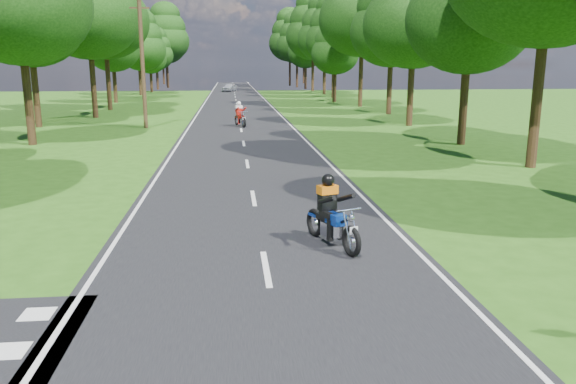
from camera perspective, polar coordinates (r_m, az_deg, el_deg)
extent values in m
plane|color=#275112|center=(9.33, -1.44, -12.19)|extent=(160.00, 160.00, 0.00)
cube|color=black|center=(58.57, -5.26, 8.93)|extent=(7.00, 140.00, 0.02)
cube|color=silver|center=(11.17, -2.24, -7.75)|extent=(0.12, 2.00, 0.01)
cube|color=silver|center=(16.91, -3.53, -0.61)|extent=(0.12, 2.00, 0.01)
cube|color=silver|center=(22.78, -4.16, 2.89)|extent=(0.12, 2.00, 0.01)
cube|color=silver|center=(28.71, -4.53, 4.94)|extent=(0.12, 2.00, 0.01)
cube|color=silver|center=(34.66, -4.77, 6.29)|extent=(0.12, 2.00, 0.01)
cube|color=silver|center=(40.63, -4.95, 7.25)|extent=(0.12, 2.00, 0.01)
cube|color=silver|center=(46.60, -5.08, 7.96)|extent=(0.12, 2.00, 0.01)
cube|color=silver|center=(52.59, -5.18, 8.51)|extent=(0.12, 2.00, 0.01)
cube|color=silver|center=(58.57, -5.26, 8.94)|extent=(0.12, 2.00, 0.01)
cube|color=silver|center=(64.56, -5.32, 9.30)|extent=(0.12, 2.00, 0.01)
cube|color=silver|center=(70.55, -5.38, 9.59)|extent=(0.12, 2.00, 0.01)
cube|color=silver|center=(76.54, -5.42, 9.84)|extent=(0.12, 2.00, 0.01)
cube|color=silver|center=(82.53, -5.46, 10.06)|extent=(0.12, 2.00, 0.01)
cube|color=silver|center=(88.52, -5.50, 10.24)|extent=(0.12, 2.00, 0.01)
cube|color=silver|center=(94.52, -5.52, 10.40)|extent=(0.12, 2.00, 0.01)
cube|color=silver|center=(100.51, -5.55, 10.54)|extent=(0.12, 2.00, 0.01)
cube|color=silver|center=(106.51, -5.57, 10.67)|extent=(0.12, 2.00, 0.01)
cube|color=silver|center=(112.50, -5.60, 10.78)|extent=(0.12, 2.00, 0.01)
cube|color=silver|center=(118.50, -5.61, 10.88)|extent=(0.12, 2.00, 0.01)
cube|color=silver|center=(124.50, -5.63, 10.97)|extent=(0.12, 2.00, 0.01)
cube|color=silver|center=(58.63, -8.52, 8.86)|extent=(0.10, 140.00, 0.01)
cube|color=silver|center=(58.70, -1.99, 9.00)|extent=(0.10, 140.00, 0.01)
cube|color=silver|center=(9.07, -26.48, -14.25)|extent=(0.50, 0.50, 0.01)
cube|color=silver|center=(10.09, -24.11, -11.24)|extent=(0.50, 0.50, 0.01)
cylinder|color=black|center=(30.90, -24.84, 7.97)|extent=(0.40, 0.40, 3.91)
ellipsoid|color=black|center=(30.97, -25.71, 16.87)|extent=(6.85, 6.85, 5.82)
cylinder|color=black|center=(39.63, -24.20, 8.76)|extent=(0.40, 0.40, 3.79)
ellipsoid|color=black|center=(39.67, -24.84, 15.48)|extent=(6.64, 6.64, 5.64)
cylinder|color=black|center=(45.23, -19.14, 9.88)|extent=(0.40, 0.40, 4.32)
ellipsoid|color=black|center=(45.33, -19.65, 16.59)|extent=(7.56, 7.56, 6.42)
cylinder|color=black|center=(52.64, -17.76, 10.34)|extent=(0.40, 0.40, 4.40)
ellipsoid|color=black|center=(52.74, -18.18, 16.22)|extent=(7.71, 7.71, 6.55)
cylinder|color=black|center=(62.42, -17.16, 10.12)|extent=(0.40, 0.40, 3.20)
ellipsoid|color=black|center=(62.39, -17.40, 13.73)|extent=(5.60, 5.60, 4.76)
ellipsoid|color=black|center=(62.45, -17.50, 15.16)|extent=(4.80, 4.80, 4.08)
ellipsoid|color=black|center=(62.55, -17.60, 16.59)|extent=(3.60, 3.60, 3.06)
cylinder|color=black|center=(69.37, -14.45, 10.51)|extent=(0.40, 0.40, 3.22)
ellipsoid|color=black|center=(69.35, -14.64, 13.78)|extent=(5.64, 5.64, 4.79)
ellipsoid|color=black|center=(69.41, -14.72, 15.07)|extent=(4.83, 4.83, 4.11)
ellipsoid|color=black|center=(69.50, -14.79, 16.37)|extent=(3.62, 3.62, 3.08)
cylinder|color=black|center=(77.27, -14.77, 10.83)|extent=(0.40, 0.40, 3.61)
ellipsoid|color=black|center=(77.27, -14.96, 14.12)|extent=(6.31, 6.31, 5.37)
ellipsoid|color=black|center=(77.34, -15.04, 15.42)|extent=(5.41, 5.41, 4.60)
ellipsoid|color=black|center=(77.45, -15.12, 16.72)|extent=(4.06, 4.06, 3.45)
cylinder|color=black|center=(84.97, -13.71, 10.72)|extent=(0.40, 0.40, 2.67)
ellipsoid|color=black|center=(84.93, -13.83, 12.93)|extent=(4.67, 4.67, 3.97)
ellipsoid|color=black|center=(84.95, -13.88, 13.80)|extent=(4.00, 4.00, 3.40)
ellipsoid|color=black|center=(84.99, -13.93, 14.68)|extent=(3.00, 3.00, 2.55)
cylinder|color=black|center=(94.08, -13.12, 11.05)|extent=(0.40, 0.40, 3.09)
ellipsoid|color=black|center=(94.06, -13.24, 13.36)|extent=(5.40, 5.40, 4.59)
ellipsoid|color=black|center=(94.09, -13.28, 14.27)|extent=(4.63, 4.63, 3.93)
ellipsoid|color=black|center=(94.15, -13.33, 15.19)|extent=(3.47, 3.47, 2.95)
cylinder|color=black|center=(100.42, -12.13, 11.58)|extent=(0.40, 0.40, 4.48)
ellipsoid|color=black|center=(100.48, -12.28, 14.73)|extent=(7.84, 7.84, 6.66)
ellipsoid|color=black|center=(100.59, -12.34, 15.97)|extent=(6.72, 6.72, 5.71)
ellipsoid|color=black|center=(100.74, -12.40, 17.21)|extent=(5.04, 5.04, 4.28)
cylinder|color=black|center=(109.46, -12.18, 11.56)|extent=(0.40, 0.40, 4.09)
ellipsoid|color=black|center=(109.49, -12.31, 14.20)|extent=(7.16, 7.16, 6.09)
ellipsoid|color=black|center=(109.57, -12.36, 15.24)|extent=(6.14, 6.14, 5.22)
ellipsoid|color=black|center=(109.68, -12.41, 16.28)|extent=(4.61, 4.61, 3.92)
cylinder|color=black|center=(23.78, 23.89, 7.73)|extent=(0.40, 0.40, 4.56)
cylinder|color=black|center=(29.57, 17.37, 7.99)|extent=(0.40, 0.40, 3.49)
ellipsoid|color=black|center=(29.56, 17.95, 16.32)|extent=(6.12, 6.12, 5.20)
cylinder|color=black|center=(37.92, 12.32, 9.37)|extent=(0.40, 0.40, 3.69)
ellipsoid|color=black|center=(37.94, 12.65, 16.23)|extent=(6.46, 6.46, 5.49)
cylinder|color=black|center=(46.69, 10.26, 10.09)|extent=(0.40, 0.40, 3.74)
ellipsoid|color=black|center=(46.71, 10.49, 15.74)|extent=(6.55, 6.55, 5.57)
ellipsoid|color=black|center=(46.84, 10.59, 17.97)|extent=(5.62, 5.62, 4.77)
cylinder|color=black|center=(54.59, 7.39, 11.03)|extent=(0.40, 0.40, 4.64)
ellipsoid|color=black|center=(54.72, 7.57, 17.02)|extent=(8.12, 8.12, 6.91)
cylinder|color=black|center=(61.43, 4.75, 10.47)|extent=(0.40, 0.40, 2.91)
ellipsoid|color=black|center=(61.39, 4.81, 13.81)|extent=(5.09, 5.09, 4.33)
ellipsoid|color=black|center=(61.43, 4.84, 15.13)|extent=(4.36, 4.36, 3.71)
ellipsoid|color=black|center=(61.51, 4.86, 16.45)|extent=(3.27, 3.27, 2.78)
cylinder|color=black|center=(68.98, 4.62, 11.13)|extent=(0.40, 0.40, 3.88)
ellipsoid|color=black|center=(69.01, 4.70, 15.09)|extent=(6.78, 6.78, 5.77)
ellipsoid|color=black|center=(69.11, 4.72, 16.66)|extent=(5.81, 5.81, 4.94)
ellipsoid|color=black|center=(69.26, 4.75, 18.22)|extent=(4.36, 4.36, 3.71)
cylinder|color=black|center=(77.38, 3.72, 11.43)|extent=(0.40, 0.40, 4.18)
ellipsoid|color=black|center=(77.43, 3.78, 15.24)|extent=(7.31, 7.31, 6.21)
ellipsoid|color=black|center=(77.54, 3.80, 16.75)|extent=(6.27, 6.27, 5.33)
ellipsoid|color=black|center=(77.71, 3.82, 18.24)|extent=(4.70, 4.70, 4.00)
cylinder|color=black|center=(86.18, 2.53, 11.74)|extent=(0.40, 0.40, 4.63)
ellipsoid|color=black|center=(86.26, 2.56, 15.53)|extent=(8.11, 8.11, 6.89)
ellipsoid|color=black|center=(86.40, 2.58, 17.03)|extent=(6.95, 6.95, 5.91)
ellipsoid|color=black|center=(86.59, 2.60, 18.52)|extent=(5.21, 5.21, 4.43)
cylinder|color=black|center=(93.39, 1.80, 11.44)|extent=(0.40, 0.40, 3.36)
ellipsoid|color=black|center=(93.38, 1.81, 13.98)|extent=(5.88, 5.88, 5.00)
ellipsoid|color=black|center=(93.43, 1.82, 14.98)|extent=(5.04, 5.04, 4.29)
ellipsoid|color=black|center=(93.51, 1.83, 15.99)|extent=(3.78, 3.78, 3.21)
cylinder|color=black|center=(100.49, 0.92, 11.75)|extent=(0.40, 0.40, 4.09)
ellipsoid|color=black|center=(100.52, 0.94, 14.62)|extent=(7.15, 7.15, 6.08)
ellipsoid|color=black|center=(100.60, 0.94, 15.75)|extent=(6.13, 6.13, 5.21)
ellipsoid|color=black|center=(100.72, 0.94, 16.88)|extent=(4.60, 4.60, 3.91)
cylinder|color=black|center=(108.14, 0.19, 11.93)|extent=(0.40, 0.40, 4.48)
ellipsoid|color=black|center=(108.20, 0.19, 14.85)|extent=(7.84, 7.84, 6.66)
ellipsoid|color=black|center=(108.30, 0.19, 16.01)|extent=(6.72, 6.72, 5.71)
ellipsoid|color=black|center=(108.44, 0.19, 17.16)|extent=(5.04, 5.04, 4.28)
cylinder|color=black|center=(119.20, -12.52, 11.57)|extent=(0.40, 0.40, 3.84)
ellipsoid|color=black|center=(119.22, -12.63, 13.84)|extent=(6.72, 6.72, 5.71)
ellipsoid|color=black|center=(119.27, -12.68, 14.73)|extent=(5.76, 5.76, 4.90)
ellipsoid|color=black|center=(119.36, -12.72, 15.63)|extent=(4.32, 4.32, 3.67)
cylinder|color=black|center=(121.46, 1.61, 11.95)|extent=(0.40, 0.40, 4.16)
ellipsoid|color=black|center=(121.49, 1.62, 14.37)|extent=(7.28, 7.28, 6.19)
ellipsoid|color=black|center=(121.56, 1.63, 15.32)|extent=(6.24, 6.24, 5.30)
ellipsoid|color=black|center=(121.66, 1.64, 16.28)|extent=(4.68, 4.68, 3.98)
cylinder|color=black|center=(104.59, -14.55, 11.24)|extent=(0.40, 0.40, 3.52)
ellipsoid|color=black|center=(104.59, -14.69, 13.61)|extent=(6.16, 6.16, 5.24)
ellipsoid|color=black|center=(104.64, -14.75, 14.55)|extent=(5.28, 5.28, 4.49)
ellipsoid|color=black|center=(104.72, -14.80, 15.48)|extent=(3.96, 3.96, 3.37)
cylinder|color=black|center=(107.90, 3.66, 11.91)|extent=(0.40, 0.40, 4.48)
ellipsoid|color=black|center=(107.95, 3.71, 14.83)|extent=(7.84, 7.84, 6.66)
ellipsoid|color=black|center=(108.05, 3.72, 15.99)|extent=(6.72, 6.72, 5.71)
ellipsoid|color=black|center=(108.19, 3.74, 17.15)|extent=(5.04, 5.04, 4.28)
cylinder|color=#382616|center=(36.83, -14.56, 12.52)|extent=(0.26, 0.26, 8.00)
cube|color=#382616|center=(36.98, -14.86, 17.63)|extent=(1.20, 0.10, 0.10)
imported|color=silver|center=(84.70, -5.96, 10.53)|extent=(2.61, 3.94, 1.25)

